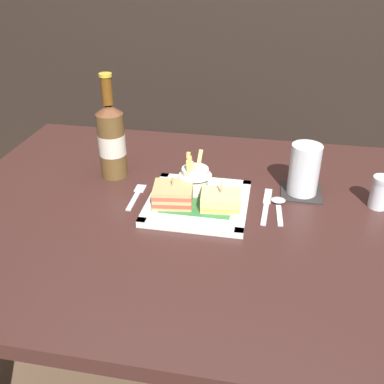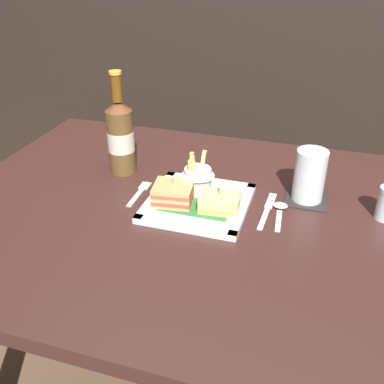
{
  "view_description": "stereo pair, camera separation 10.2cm",
  "coord_description": "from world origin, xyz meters",
  "px_view_note": "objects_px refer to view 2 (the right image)",
  "views": [
    {
      "loc": [
        0.18,
        -0.86,
        1.32
      ],
      "look_at": [
        0.01,
        0.01,
        0.81
      ],
      "focal_mm": 41.09,
      "sensor_mm": 36.0,
      "label": 1
    },
    {
      "loc": [
        0.28,
        -0.83,
        1.32
      ],
      "look_at": [
        0.01,
        0.01,
        0.81
      ],
      "focal_mm": 41.09,
      "sensor_mm": 36.0,
      "label": 2
    }
  ],
  "objects_px": {
    "knife": "(268,209)",
    "water_glass": "(309,179)",
    "dining_table": "(186,254)",
    "sandwich_half_left": "(173,194)",
    "beer_bottle": "(121,136)",
    "sandwich_half_right": "(220,202)",
    "fries_cup": "(198,176)",
    "fork": "(140,192)",
    "square_plate": "(198,203)",
    "spoon": "(280,209)"
  },
  "relations": [
    {
      "from": "fork",
      "to": "fries_cup",
      "type": "bearing_deg",
      "value": 12.41
    },
    {
      "from": "square_plate",
      "to": "knife",
      "type": "height_order",
      "value": "square_plate"
    },
    {
      "from": "fries_cup",
      "to": "beer_bottle",
      "type": "height_order",
      "value": "beer_bottle"
    },
    {
      "from": "sandwich_half_right",
      "to": "water_glass",
      "type": "distance_m",
      "value": 0.23
    },
    {
      "from": "water_glass",
      "to": "dining_table",
      "type": "bearing_deg",
      "value": -155.48
    },
    {
      "from": "spoon",
      "to": "fries_cup",
      "type": "bearing_deg",
      "value": 176.5
    },
    {
      "from": "water_glass",
      "to": "knife",
      "type": "xyz_separation_m",
      "value": [
        -0.08,
        -0.07,
        -0.06
      ]
    },
    {
      "from": "sandwich_half_left",
      "to": "sandwich_half_right",
      "type": "bearing_deg",
      "value": -0.0
    },
    {
      "from": "beer_bottle",
      "to": "knife",
      "type": "distance_m",
      "value": 0.43
    },
    {
      "from": "sandwich_half_left",
      "to": "fork",
      "type": "distance_m",
      "value": 0.11
    },
    {
      "from": "sandwich_half_left",
      "to": "beer_bottle",
      "type": "relative_size",
      "value": 0.37
    },
    {
      "from": "knife",
      "to": "water_glass",
      "type": "bearing_deg",
      "value": 41.42
    },
    {
      "from": "knife",
      "to": "spoon",
      "type": "distance_m",
      "value": 0.03
    },
    {
      "from": "dining_table",
      "to": "square_plate",
      "type": "bearing_deg",
      "value": 33.59
    },
    {
      "from": "square_plate",
      "to": "beer_bottle",
      "type": "height_order",
      "value": "beer_bottle"
    },
    {
      "from": "sandwich_half_right",
      "to": "spoon",
      "type": "distance_m",
      "value": 0.14
    },
    {
      "from": "knife",
      "to": "spoon",
      "type": "bearing_deg",
      "value": 5.3
    },
    {
      "from": "fries_cup",
      "to": "beer_bottle",
      "type": "relative_size",
      "value": 0.37
    },
    {
      "from": "fries_cup",
      "to": "beer_bottle",
      "type": "xyz_separation_m",
      "value": [
        -0.23,
        0.07,
        0.05
      ]
    },
    {
      "from": "square_plate",
      "to": "sandwich_half_left",
      "type": "distance_m",
      "value": 0.06
    },
    {
      "from": "dining_table",
      "to": "square_plate",
      "type": "height_order",
      "value": "square_plate"
    },
    {
      "from": "sandwich_half_left",
      "to": "knife",
      "type": "bearing_deg",
      "value": 13.26
    },
    {
      "from": "square_plate",
      "to": "spoon",
      "type": "relative_size",
      "value": 1.99
    },
    {
      "from": "dining_table",
      "to": "water_glass",
      "type": "bearing_deg",
      "value": 24.52
    },
    {
      "from": "square_plate",
      "to": "water_glass",
      "type": "distance_m",
      "value": 0.27
    },
    {
      "from": "square_plate",
      "to": "water_glass",
      "type": "height_order",
      "value": "water_glass"
    },
    {
      "from": "fries_cup",
      "to": "water_glass",
      "type": "bearing_deg",
      "value": 12.6
    },
    {
      "from": "sandwich_half_left",
      "to": "spoon",
      "type": "bearing_deg",
      "value": 12.37
    },
    {
      "from": "dining_table",
      "to": "water_glass",
      "type": "distance_m",
      "value": 0.35
    },
    {
      "from": "knife",
      "to": "square_plate",
      "type": "bearing_deg",
      "value": -168.5
    },
    {
      "from": "water_glass",
      "to": "fork",
      "type": "distance_m",
      "value": 0.41
    },
    {
      "from": "dining_table",
      "to": "sandwich_half_left",
      "type": "bearing_deg",
      "value": -177.25
    },
    {
      "from": "square_plate",
      "to": "fries_cup",
      "type": "relative_size",
      "value": 2.3
    },
    {
      "from": "square_plate",
      "to": "fries_cup",
      "type": "bearing_deg",
      "value": 108.53
    },
    {
      "from": "sandwich_half_right",
      "to": "spoon",
      "type": "relative_size",
      "value": 0.81
    },
    {
      "from": "beer_bottle",
      "to": "water_glass",
      "type": "distance_m",
      "value": 0.49
    },
    {
      "from": "square_plate",
      "to": "beer_bottle",
      "type": "xyz_separation_m",
      "value": [
        -0.25,
        0.11,
        0.1
      ]
    },
    {
      "from": "dining_table",
      "to": "water_glass",
      "type": "relative_size",
      "value": 9.2
    },
    {
      "from": "beer_bottle",
      "to": "fork",
      "type": "bearing_deg",
      "value": -47.18
    },
    {
      "from": "beer_bottle",
      "to": "spoon",
      "type": "relative_size",
      "value": 2.32
    },
    {
      "from": "sandwich_half_right",
      "to": "spoon",
      "type": "height_order",
      "value": "sandwich_half_right"
    },
    {
      "from": "fork",
      "to": "water_glass",
      "type": "bearing_deg",
      "value": 12.53
    },
    {
      "from": "fries_cup",
      "to": "fork",
      "type": "height_order",
      "value": "fries_cup"
    },
    {
      "from": "sandwich_half_left",
      "to": "knife",
      "type": "height_order",
      "value": "sandwich_half_left"
    },
    {
      "from": "dining_table",
      "to": "sandwich_half_left",
      "type": "relative_size",
      "value": 11.54
    },
    {
      "from": "fries_cup",
      "to": "fork",
      "type": "relative_size",
      "value": 0.82
    },
    {
      "from": "sandwich_half_right",
      "to": "fork",
      "type": "relative_size",
      "value": 0.77
    },
    {
      "from": "square_plate",
      "to": "fork",
      "type": "distance_m",
      "value": 0.16
    },
    {
      "from": "knife",
      "to": "spoon",
      "type": "relative_size",
      "value": 1.41
    },
    {
      "from": "fries_cup",
      "to": "fork",
      "type": "bearing_deg",
      "value": -167.59
    }
  ]
}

